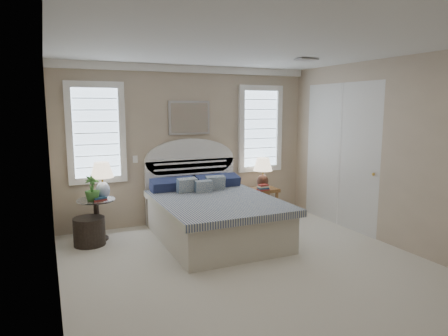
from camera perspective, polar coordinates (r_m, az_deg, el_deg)
floor at (r=5.10m, az=4.81°, el=-14.51°), size 4.50×5.00×0.01m
ceiling at (r=4.73m, az=5.25°, el=17.08°), size 4.50×5.00×0.01m
wall_back at (r=7.00m, az=-5.01°, el=3.32°), size 4.50×0.02×2.70m
wall_left at (r=4.14m, az=-23.31°, el=-1.17°), size 0.02×5.00×2.70m
wall_right at (r=6.14m, az=23.68°, el=1.84°), size 0.02×5.00×2.70m
crown_molding at (r=6.96m, az=-5.04°, el=13.91°), size 4.50×0.08×0.12m
hvac_vent at (r=6.04m, az=11.67°, el=14.94°), size 0.30×0.20×0.02m
switch_plate at (r=6.76m, az=-12.57°, el=1.24°), size 0.08×0.01×0.12m
window_left at (r=6.62m, az=-17.79°, el=4.78°), size 0.90×0.06×1.60m
window_right at (r=7.54m, az=5.16°, el=5.61°), size 0.90×0.06×1.60m
painting at (r=6.94m, az=-4.95°, el=7.15°), size 0.74×0.04×0.58m
closet_door at (r=7.00m, az=16.23°, el=1.76°), size 0.02×1.80×2.40m
bed at (r=6.22m, az=-1.70°, el=-6.41°), size 1.72×2.28×1.47m
side_table_left at (r=6.38m, az=-17.73°, el=-6.42°), size 0.56×0.56×0.63m
nightstand_right at (r=7.38m, az=5.60°, el=-4.01°), size 0.50×0.40×0.53m
floor_pot at (r=6.23m, az=-18.67°, el=-8.56°), size 0.48×0.48×0.41m
lamp_left at (r=6.29m, az=-17.01°, el=-1.14°), size 0.45×0.45×0.56m
lamp_right at (r=7.29m, az=5.57°, el=-0.23°), size 0.40×0.40×0.57m
potted_plant at (r=6.19m, az=-18.32°, el=-2.81°), size 0.22×0.22×0.38m
books_left at (r=6.22m, az=-17.39°, el=-4.23°), size 0.24×0.20×0.05m
books_right at (r=7.17m, az=5.63°, el=-2.80°), size 0.20×0.14×0.11m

